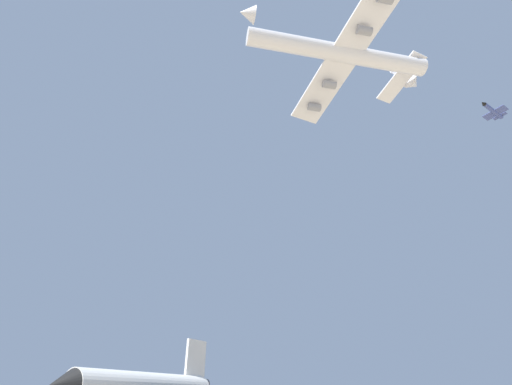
% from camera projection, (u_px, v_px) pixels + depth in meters
% --- Properties ---
extents(carrier_jet, '(73.20, 58.23, 22.72)m').
position_uv_depth(carrier_jet, '(342.00, 54.00, 131.27)').
color(carrier_jet, white).
extents(chase_jet_left_wing, '(15.30, 8.88, 4.00)m').
position_uv_depth(chase_jet_left_wing, '(493.00, 111.00, 138.89)').
color(chase_jet_left_wing, '#38478C').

